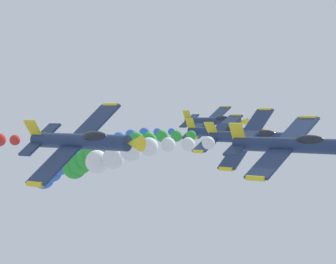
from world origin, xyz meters
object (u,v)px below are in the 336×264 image
Objects in this scene: airplane_left_outer at (222,132)px; airplane_trailing at (213,121)px; airplane_left_inner at (252,137)px; airplane_right_inner at (80,141)px; airplane_lead at (291,145)px.

airplane_left_outer is 15.62m from airplane_trailing.
airplane_left_inner is 1.00× the size of airplane_right_inner.
airplane_lead is 1.00× the size of airplane_left_inner.
airplane_trailing is at bearing -139.67° from airplane_left_inner.
airplane_trailing is (-12.39, -9.45, 1.02)m from airplane_left_outer.
airplane_right_inner is 34.79m from airplane_left_outer.
airplane_left_inner is at bearing -139.06° from airplane_lead.
airplane_right_inner reaches higher than airplane_left_inner.
airplane_right_inner is 1.00× the size of airplane_left_outer.
airplane_trailing reaches higher than airplane_left_outer.
airplane_right_inner reaches higher than airplane_lead.
airplane_trailing reaches higher than airplane_lead.
airplane_lead reaches higher than airplane_left_outer.
airplane_left_inner is 30.90m from airplane_trailing.
airplane_lead is 1.00× the size of airplane_left_outer.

